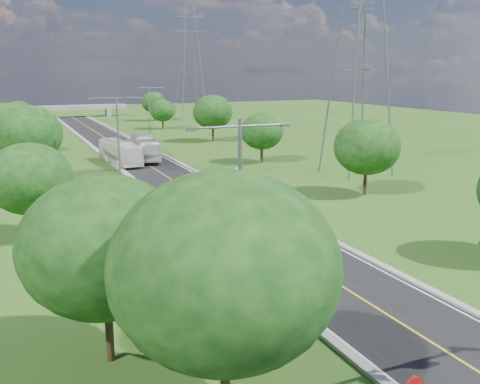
# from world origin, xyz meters

# --- Properties ---
(ground) EXTENTS (260.00, 260.00, 0.00)m
(ground) POSITION_xyz_m (0.00, 60.00, 0.00)
(ground) COLOR #304C15
(ground) RESTS_ON ground
(road) EXTENTS (8.00, 150.00, 0.06)m
(road) POSITION_xyz_m (0.00, 66.00, 0.03)
(road) COLOR black
(road) RESTS_ON ground
(curb_left) EXTENTS (0.50, 150.00, 0.22)m
(curb_left) POSITION_xyz_m (-4.25, 66.00, 0.11)
(curb_left) COLOR gray
(curb_left) RESTS_ON ground
(curb_right) EXTENTS (0.50, 150.00, 0.22)m
(curb_right) POSITION_xyz_m (4.25, 66.00, 0.11)
(curb_right) COLOR gray
(curb_right) RESTS_ON ground
(speed_limit_sign) EXTENTS (0.55, 0.09, 2.40)m
(speed_limit_sign) POSITION_xyz_m (5.20, 37.98, 1.60)
(speed_limit_sign) COLOR slate
(speed_limit_sign) RESTS_ON ground
(overpass) EXTENTS (30.00, 3.00, 3.20)m
(overpass) POSITION_xyz_m (0.00, 140.00, 2.41)
(overpass) COLOR gray
(overpass) RESTS_ON ground
(streetlight_near_left) EXTENTS (5.90, 0.25, 10.00)m
(streetlight_near_left) POSITION_xyz_m (-6.00, 12.00, 5.94)
(streetlight_near_left) COLOR slate
(streetlight_near_left) RESTS_ON ground
(streetlight_mid_left) EXTENTS (5.90, 0.25, 10.00)m
(streetlight_mid_left) POSITION_xyz_m (-6.00, 45.00, 5.94)
(streetlight_mid_left) COLOR slate
(streetlight_mid_left) RESTS_ON ground
(streetlight_far_right) EXTENTS (5.90, 0.25, 10.00)m
(streetlight_far_right) POSITION_xyz_m (6.00, 78.00, 5.94)
(streetlight_far_right) COLOR slate
(streetlight_far_right) RESTS_ON ground
(power_tower_near) EXTENTS (9.00, 6.40, 28.00)m
(power_tower_near) POSITION_xyz_m (22.00, 40.00, 14.01)
(power_tower_near) COLOR slate
(power_tower_near) RESTS_ON ground
(power_tower_far) EXTENTS (9.00, 6.40, 28.00)m
(power_tower_far) POSITION_xyz_m (26.00, 115.00, 14.01)
(power_tower_far) COLOR slate
(power_tower_far) RESTS_ON ground
(tree_la) EXTENTS (7.14, 7.14, 8.30)m
(tree_la) POSITION_xyz_m (-14.00, 8.00, 5.27)
(tree_la) COLOR black
(tree_la) RESTS_ON ground
(tree_lb) EXTENTS (6.30, 6.30, 7.33)m
(tree_lb) POSITION_xyz_m (-16.00, 28.00, 4.64)
(tree_lb) COLOR black
(tree_lb) RESTS_ON ground
(tree_lc) EXTENTS (7.56, 7.56, 8.79)m
(tree_lc) POSITION_xyz_m (-15.00, 50.00, 5.58)
(tree_lc) COLOR black
(tree_lc) RESTS_ON ground
(tree_ld) EXTENTS (6.72, 6.72, 7.82)m
(tree_ld) POSITION_xyz_m (-17.00, 74.00, 4.95)
(tree_ld) COLOR black
(tree_ld) RESTS_ON ground
(tree_le) EXTENTS (5.88, 5.88, 6.84)m
(tree_le) POSITION_xyz_m (-14.50, 98.00, 4.33)
(tree_le) COLOR black
(tree_le) RESTS_ON ground
(tree_lf) EXTENTS (7.98, 7.98, 9.28)m
(tree_lf) POSITION_xyz_m (-11.00, 2.00, 5.89)
(tree_lf) COLOR black
(tree_lf) RESTS_ON ground
(tree_rb) EXTENTS (6.72, 6.72, 7.82)m
(tree_rb) POSITION_xyz_m (16.00, 30.00, 4.95)
(tree_rb) COLOR black
(tree_rb) RESTS_ON ground
(tree_rc) EXTENTS (5.88, 5.88, 6.84)m
(tree_rc) POSITION_xyz_m (15.00, 52.00, 4.33)
(tree_rc) COLOR black
(tree_rc) RESTS_ON ground
(tree_rd) EXTENTS (7.14, 7.14, 8.30)m
(tree_rd) POSITION_xyz_m (17.00, 76.00, 5.27)
(tree_rd) COLOR black
(tree_rd) RESTS_ON ground
(tree_re) EXTENTS (5.46, 5.46, 6.35)m
(tree_re) POSITION_xyz_m (14.50, 100.00, 4.02)
(tree_re) COLOR black
(tree_re) RESTS_ON ground
(tree_rf) EXTENTS (6.30, 6.30, 7.33)m
(tree_rf) POSITION_xyz_m (18.00, 120.00, 4.64)
(tree_rf) COLOR black
(tree_rf) RESTS_ON ground
(bus_outbound) EXTENTS (4.24, 12.25, 3.34)m
(bus_outbound) POSITION_xyz_m (0.80, 60.81, 1.73)
(bus_outbound) COLOR silver
(bus_outbound) RESTS_ON road
(bus_inbound) EXTENTS (3.90, 11.51, 3.14)m
(bus_inbound) POSITION_xyz_m (-3.20, 58.72, 1.63)
(bus_inbound) COLOR white
(bus_inbound) RESTS_ON road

